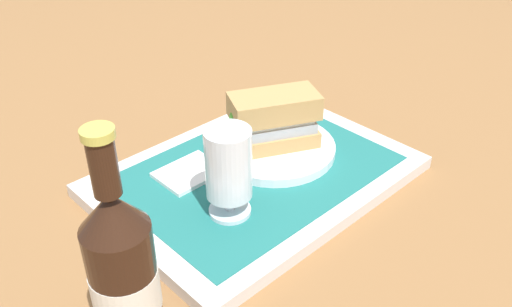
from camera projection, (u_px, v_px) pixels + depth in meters
name	position (u px, v px, depth m)	size (l,w,h in m)	color
ground_plane	(256.00, 182.00, 0.82)	(3.00, 3.00, 0.00)	olive
tray	(256.00, 176.00, 0.82)	(0.44, 0.32, 0.02)	silver
placemat	(256.00, 170.00, 0.81)	(0.38, 0.27, 0.00)	#1E6B66
plate	(273.00, 148.00, 0.85)	(0.19, 0.19, 0.01)	white
sandwich	(272.00, 120.00, 0.82)	(0.14, 0.11, 0.08)	tan
beer_glass	(229.00, 170.00, 0.69)	(0.06, 0.06, 0.12)	silver
napkin_folded	(189.00, 173.00, 0.80)	(0.09, 0.07, 0.01)	white
beer_bottle	(124.00, 278.00, 0.51)	(0.07, 0.07, 0.27)	black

